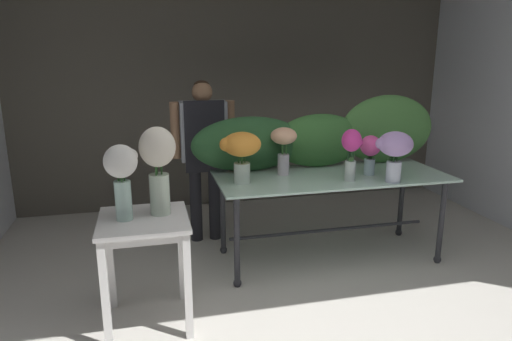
# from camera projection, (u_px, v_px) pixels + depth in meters

# --- Properties ---
(ground_plane) EXTENTS (7.82, 7.82, 0.00)m
(ground_plane) POSITION_uv_depth(u_px,v_px,m) (277.00, 256.00, 4.41)
(ground_plane) COLOR beige
(wall_back) EXTENTS (5.51, 0.12, 2.88)m
(wall_back) POSITION_uv_depth(u_px,v_px,m) (239.00, 89.00, 5.71)
(wall_back) COLOR #5B564C
(wall_back) RESTS_ON ground
(display_table_glass) EXTENTS (2.10, 0.88, 0.82)m
(display_table_glass) POSITION_uv_depth(u_px,v_px,m) (331.00, 187.00, 4.20)
(display_table_glass) COLOR #B1D6C5
(display_table_glass) RESTS_ON ground
(side_table_white) EXTENTS (0.61, 0.61, 0.80)m
(side_table_white) POSITION_uv_depth(u_px,v_px,m) (144.00, 234.00, 3.18)
(side_table_white) COLOR white
(side_table_white) RESTS_ON ground
(florist) EXTENTS (0.63, 0.24, 1.63)m
(florist) POSITION_uv_depth(u_px,v_px,m) (204.00, 144.00, 4.55)
(florist) COLOR #232328
(florist) RESTS_ON ground
(foliage_backdrop) EXTENTS (2.43, 0.28, 0.68)m
(foliage_backdrop) POSITION_uv_depth(u_px,v_px,m) (323.00, 137.00, 4.41)
(foliage_backdrop) COLOR #28562D
(foliage_backdrop) RESTS_ON display_table_glass
(vase_lilac_stock) EXTENTS (0.32, 0.29, 0.44)m
(vase_lilac_stock) POSITION_uv_depth(u_px,v_px,m) (395.00, 149.00, 3.87)
(vase_lilac_stock) COLOR silver
(vase_lilac_stock) RESTS_ON display_table_glass
(vase_fuchsia_ranunculus) EXTENTS (0.19, 0.19, 0.36)m
(vase_fuchsia_ranunculus) POSITION_uv_depth(u_px,v_px,m) (370.00, 151.00, 4.12)
(vase_fuchsia_ranunculus) COLOR silver
(vase_fuchsia_ranunculus) RESTS_ON display_table_glass
(vase_peach_lilies) EXTENTS (0.24, 0.24, 0.43)m
(vase_peach_lilies) POSITION_uv_depth(u_px,v_px,m) (284.00, 144.00, 4.10)
(vase_peach_lilies) COLOR silver
(vase_peach_lilies) RESTS_ON display_table_glass
(vase_magenta_anemones) EXTENTS (0.18, 0.17, 0.45)m
(vase_magenta_anemones) POSITION_uv_depth(u_px,v_px,m) (351.00, 149.00, 3.91)
(vase_magenta_anemones) COLOR silver
(vase_magenta_anemones) RESTS_ON display_table_glass
(vase_sunset_hydrangea) EXTENTS (0.35, 0.32, 0.44)m
(vase_sunset_hydrangea) POSITION_uv_depth(u_px,v_px,m) (241.00, 149.00, 3.83)
(vase_sunset_hydrangea) COLOR silver
(vase_sunset_hydrangea) RESTS_ON display_table_glass
(vase_white_roses_tall) EXTENTS (0.22, 0.22, 0.52)m
(vase_white_roses_tall) POSITION_uv_depth(u_px,v_px,m) (122.00, 173.00, 3.04)
(vase_white_roses_tall) COLOR silver
(vase_white_roses_tall) RESTS_ON side_table_white
(vase_cream_lisianthus_tall) EXTENTS (0.25, 0.25, 0.62)m
(vase_cream_lisianthus_tall) POSITION_uv_depth(u_px,v_px,m) (158.00, 162.00, 3.14)
(vase_cream_lisianthus_tall) COLOR silver
(vase_cream_lisianthus_tall) RESTS_ON side_table_white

